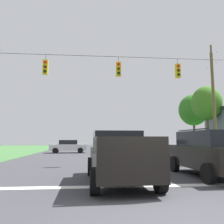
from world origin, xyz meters
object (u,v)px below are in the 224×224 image
suv_black (210,152)px  distant_car_crossing_white (146,147)px  pickup_truck (118,156)px  utility_pole_mid_right (214,100)px  tree_roadside_far_right (193,110)px  overhead_signal_span (115,100)px  distant_car_oncoming (68,146)px  tree_roadside_left (207,103)px

suv_black → distant_car_crossing_white: size_ratio=1.10×
pickup_truck → utility_pole_mid_right: size_ratio=0.52×
tree_roadside_far_right → pickup_truck: bearing=-121.5°
tree_roadside_far_right → overhead_signal_span: bearing=-129.2°
overhead_signal_span → suv_black: (3.66, -4.87, -3.09)m
overhead_signal_span → pickup_truck: overhead_signal_span is taller
distant_car_oncoming → tree_roadside_left: (15.06, -4.47, 4.67)m
overhead_signal_span → distant_car_oncoming: bearing=108.3°
distant_car_oncoming → tree_roadside_far_right: 17.35m
pickup_truck → tree_roadside_left: (11.23, 14.31, 4.49)m
overhead_signal_span → tree_roadside_far_right: (12.24, 15.04, 1.41)m
overhead_signal_span → pickup_truck: bearing=-94.8°
distant_car_crossing_white → tree_roadside_left: size_ratio=0.60×
pickup_truck → tree_roadside_far_right: 24.79m
overhead_signal_span → distant_car_oncoming: 14.14m
utility_pole_mid_right → distant_car_oncoming: bearing=150.5°
distant_car_oncoming → tree_roadside_far_right: tree_roadside_far_right is taller
overhead_signal_span → distant_car_crossing_white: overhead_signal_span is taller
distant_car_crossing_white → tree_roadside_far_right: size_ratio=0.57×
overhead_signal_span → utility_pole_mid_right: bearing=28.1°
pickup_truck → tree_roadside_left: 18.73m
overhead_signal_span → tree_roadside_left: overhead_signal_span is taller
pickup_truck → utility_pole_mid_right: bearing=47.1°
suv_black → utility_pole_mid_right: utility_pole_mid_right is taller
overhead_signal_span → distant_car_crossing_white: size_ratio=3.91×
pickup_truck → tree_roadside_left: tree_roadside_left is taller
distant_car_oncoming → tree_roadside_far_right: bearing=6.9°
overhead_signal_span → tree_roadside_far_right: bearing=50.8°
suv_black → tree_roadside_far_right: size_ratio=0.63×
suv_black → tree_roadside_left: 15.82m
distant_car_oncoming → utility_pole_mid_right: bearing=-29.5°
distant_car_crossing_white → tree_roadside_left: (6.26, -1.74, 4.67)m
suv_black → tree_roadside_left: tree_roadside_left is taller
overhead_signal_span → utility_pole_mid_right: 10.96m
utility_pole_mid_right → tree_roadside_far_right: (2.61, 9.90, 0.36)m
pickup_truck → distant_car_oncoming: 19.16m
suv_black → distant_car_oncoming: (-7.98, 17.91, -0.27)m
tree_roadside_left → utility_pole_mid_right: bearing=-108.0°
distant_car_oncoming → utility_pole_mid_right: size_ratio=0.42×
overhead_signal_span → suv_black: overhead_signal_span is taller
overhead_signal_span → pickup_truck: size_ratio=3.16×
utility_pole_mid_right → tree_roadside_far_right: 10.24m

